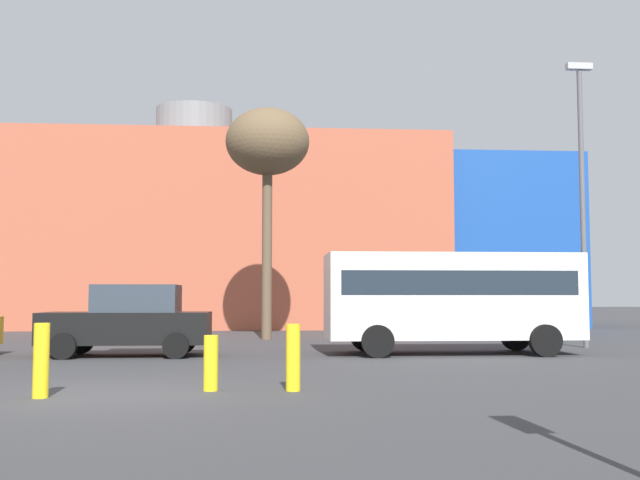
{
  "coord_description": "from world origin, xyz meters",
  "views": [
    {
      "loc": [
        2.41,
        -12.44,
        1.56
      ],
      "look_at": [
        3.89,
        7.5,
        3.05
      ],
      "focal_mm": 42.67,
      "sensor_mm": 36.0,
      "label": 1
    }
  ],
  "objects_px": {
    "parked_car_2": "(130,321)",
    "bollard_yellow_2": "(211,363)",
    "bare_tree_0": "(268,146)",
    "street_lamp": "(582,186)",
    "bollard_yellow_1": "(293,357)",
    "bollard_yellow_0": "(41,360)",
    "white_bus": "(450,294)"
  },
  "relations": [
    {
      "from": "parked_car_2",
      "to": "bollard_yellow_2",
      "type": "height_order",
      "value": "parked_car_2"
    },
    {
      "from": "bollard_yellow_2",
      "to": "parked_car_2",
      "type": "bearing_deg",
      "value": 109.28
    },
    {
      "from": "bare_tree_0",
      "to": "street_lamp",
      "type": "xyz_separation_m",
      "value": [
        9.73,
        -5.29,
        -2.2
      ]
    },
    {
      "from": "parked_car_2",
      "to": "bollard_yellow_1",
      "type": "relative_size",
      "value": 3.91
    },
    {
      "from": "parked_car_2",
      "to": "bollard_yellow_0",
      "type": "xyz_separation_m",
      "value": [
        0.08,
        -8.25,
        -0.36
      ]
    },
    {
      "from": "bollard_yellow_0",
      "to": "street_lamp",
      "type": "distance_m",
      "value": 17.54
    },
    {
      "from": "parked_car_2",
      "to": "bollard_yellow_0",
      "type": "height_order",
      "value": "parked_car_2"
    },
    {
      "from": "white_bus",
      "to": "bare_tree_0",
      "type": "distance_m",
      "value": 10.56
    },
    {
      "from": "bare_tree_0",
      "to": "bollard_yellow_1",
      "type": "distance_m",
      "value": 16.67
    },
    {
      "from": "white_bus",
      "to": "bollard_yellow_0",
      "type": "xyz_separation_m",
      "value": [
        -8.54,
        -8.43,
        -1.05
      ]
    },
    {
      "from": "parked_car_2",
      "to": "street_lamp",
      "type": "distance_m",
      "value": 14.15
    },
    {
      "from": "bare_tree_0",
      "to": "street_lamp",
      "type": "relative_size",
      "value": 0.97
    },
    {
      "from": "white_bus",
      "to": "street_lamp",
      "type": "distance_m",
      "value": 6.19
    },
    {
      "from": "white_bus",
      "to": "bollard_yellow_1",
      "type": "xyz_separation_m",
      "value": [
        -4.62,
        -7.84,
        -1.07
      ]
    },
    {
      "from": "bollard_yellow_0",
      "to": "bollard_yellow_2",
      "type": "distance_m",
      "value": 2.65
    },
    {
      "from": "bare_tree_0",
      "to": "bollard_yellow_2",
      "type": "distance_m",
      "value": 16.63
    },
    {
      "from": "street_lamp",
      "to": "bollard_yellow_0",
      "type": "bearing_deg",
      "value": -141.42
    },
    {
      "from": "bare_tree_0",
      "to": "street_lamp",
      "type": "height_order",
      "value": "street_lamp"
    },
    {
      "from": "parked_car_2",
      "to": "bollard_yellow_0",
      "type": "bearing_deg",
      "value": 90.58
    },
    {
      "from": "white_bus",
      "to": "bollard_yellow_2",
      "type": "relative_size",
      "value": 7.43
    },
    {
      "from": "bare_tree_0",
      "to": "bollard_yellow_1",
      "type": "bearing_deg",
      "value": -88.59
    },
    {
      "from": "bollard_yellow_1",
      "to": "street_lamp",
      "type": "height_order",
      "value": "street_lamp"
    },
    {
      "from": "bollard_yellow_2",
      "to": "street_lamp",
      "type": "xyz_separation_m",
      "value": [
        10.72,
        9.89,
        4.51
      ]
    },
    {
      "from": "bollard_yellow_0",
      "to": "street_lamp",
      "type": "bearing_deg",
      "value": 38.58
    },
    {
      "from": "white_bus",
      "to": "street_lamp",
      "type": "bearing_deg",
      "value": -155.45
    },
    {
      "from": "bare_tree_0",
      "to": "bollard_yellow_0",
      "type": "distance_m",
      "value": 17.56
    },
    {
      "from": "white_bus",
      "to": "bare_tree_0",
      "type": "bearing_deg",
      "value": -56.18
    },
    {
      "from": "parked_car_2",
      "to": "white_bus",
      "type": "height_order",
      "value": "white_bus"
    },
    {
      "from": "bare_tree_0",
      "to": "bollard_yellow_0",
      "type": "height_order",
      "value": "bare_tree_0"
    },
    {
      "from": "bare_tree_0",
      "to": "bollard_yellow_2",
      "type": "xyz_separation_m",
      "value": [
        -0.99,
        -15.18,
        -6.72
      ]
    },
    {
      "from": "bare_tree_0",
      "to": "bollard_yellow_0",
      "type": "bearing_deg",
      "value": -102.58
    },
    {
      "from": "parked_car_2",
      "to": "bare_tree_0",
      "type": "xyz_separation_m",
      "value": [
        3.63,
        7.63,
        6.25
      ]
    }
  ]
}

